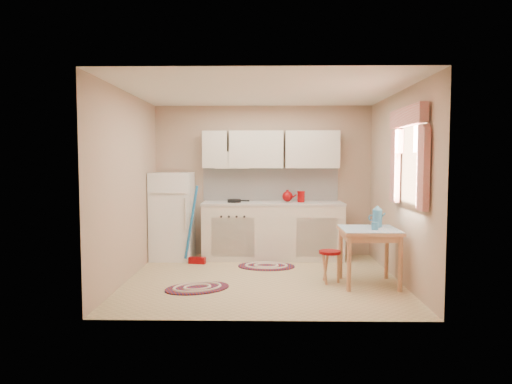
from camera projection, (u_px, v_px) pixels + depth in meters
The scene contains 14 objects.
room_shell at pixel (274, 160), 6.26m from camera, with size 3.64×3.60×2.52m.
fridge at pixel (173, 216), 7.36m from camera, with size 0.65×0.60×1.40m, color white.
broom at pixel (197, 225), 7.01m from camera, with size 0.28×0.12×1.20m, color #1D6EB6, non-canonical shape.
base_cabinets at pixel (273, 232), 7.40m from camera, with size 2.25×0.60×0.88m, color beige.
countertop at pixel (273, 203), 7.36m from camera, with size 2.27×0.62×0.04m, color #B7B4AE.
frying_pan at pixel (234, 201), 7.32m from camera, with size 0.22×0.22×0.05m, color black.
red_kettle at pixel (287, 196), 7.35m from camera, with size 0.19×0.17×0.19m, color #7F0406, non-canonical shape.
red_canister at pixel (301, 197), 7.35m from camera, with size 0.12×0.12×0.16m, color #7F0406.
table at pixel (369, 257), 5.84m from camera, with size 0.72×0.72×0.72m, color tan.
stool at pixel (330, 267), 5.94m from camera, with size 0.28×0.28×0.42m, color #7F0406.
coffee_pot at pixel (377, 216), 5.92m from camera, with size 0.16×0.13×0.31m, color teal, non-canonical shape.
mug at pixel (375, 226), 5.71m from camera, with size 0.09×0.09×0.10m, color teal.
rug_center at pixel (266, 266), 6.84m from camera, with size 0.85×0.57×0.02m, color maroon, non-canonical shape.
rug_left at pixel (197, 288), 5.67m from camera, with size 0.81×0.54×0.02m, color maroon, non-canonical shape.
Camera 1 is at (0.01, -6.04, 1.60)m, focal length 32.00 mm.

